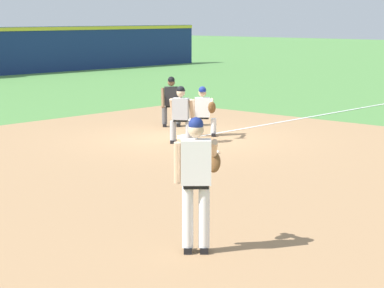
{
  "coord_description": "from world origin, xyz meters",
  "views": [
    {
      "loc": [
        -14.23,
        -13.14,
        3.17
      ],
      "look_at": [
        -4.89,
        -4.63,
        1.01
      ],
      "focal_mm": 70.0,
      "sensor_mm": 36.0,
      "label": 1
    }
  ],
  "objects": [
    {
      "name": "pitcher",
      "position": [
        -6.95,
        -6.59,
        1.06
      ],
      "size": [
        0.85,
        0.56,
        1.86
      ],
      "color": "black",
      "rests_on": "ground"
    },
    {
      "name": "first_baseman",
      "position": [
        0.55,
        -0.07,
        0.73
      ],
      "size": [
        0.76,
        1.08,
        1.34
      ],
      "color": "black",
      "rests_on": "ground"
    },
    {
      "name": "baseball",
      "position": [
        -1.1,
        -1.99,
        0.04
      ],
      "size": [
        0.07,
        0.07,
        0.07
      ],
      "primitive_type": "sphere",
      "color": "white",
      "rests_on": "ground"
    },
    {
      "name": "infield_dirt_patch",
      "position": [
        -3.49,
        -3.3,
        0.0
      ],
      "size": [
        18.0,
        18.0,
        0.01
      ],
      "primitive_type": "cube",
      "color": "#A87F56",
      "rests_on": "ground"
    },
    {
      "name": "ground_plane",
      "position": [
        0.0,
        0.0,
        0.0
      ],
      "size": [
        160.0,
        160.0,
        0.0
      ],
      "primitive_type": "plane",
      "color": "#518942"
    },
    {
      "name": "umpire",
      "position": [
        1.3,
        1.83,
        0.79
      ],
      "size": [
        0.67,
        0.67,
        1.46
      ],
      "color": "black",
      "rests_on": "ground"
    },
    {
      "name": "baserunner",
      "position": [
        -0.68,
        -0.41,
        0.79
      ],
      "size": [
        0.63,
        0.68,
        1.46
      ],
      "color": "black",
      "rests_on": "ground"
    },
    {
      "name": "foul_line_stripe",
      "position": [
        5.48,
        0.0,
        0.01
      ],
      "size": [
        10.96,
        0.1,
        0.0
      ],
      "primitive_type": "cube",
      "color": "white",
      "rests_on": "ground"
    },
    {
      "name": "first_base_bag",
      "position": [
        0.0,
        0.0,
        0.04
      ],
      "size": [
        0.38,
        0.38,
        0.09
      ],
      "primitive_type": "cube",
      "color": "white",
      "rests_on": "ground"
    }
  ]
}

